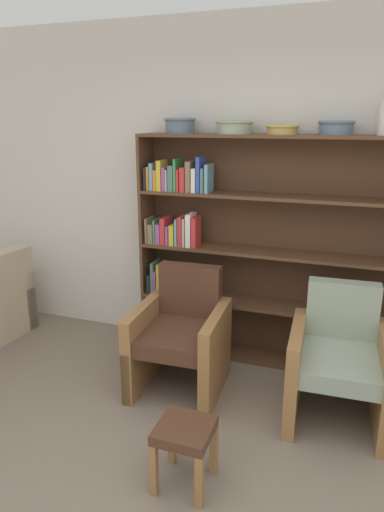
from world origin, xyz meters
The scene contains 9 objects.
wall_back centered at (0.00, 2.39, 1.38)m, with size 12.00×0.06×2.75m.
bookshelf centered at (-0.13, 2.22, 0.92)m, with size 2.24×0.30×1.85m.
bowl_sage centered at (-0.72, 2.20, 1.92)m, with size 0.25×0.25×0.12m.
bowl_olive centered at (-0.27, 2.20, 1.91)m, with size 0.29×0.29×0.10m.
bowl_brass centered at (0.09, 2.20, 1.89)m, with size 0.25×0.25×0.07m.
bowl_stoneware centered at (0.47, 2.20, 1.91)m, with size 0.26×0.26×0.10m.
armchair_leather centered at (-0.48, 1.59, 0.41)m, with size 0.67×0.71×0.89m.
armchair_cushioned centered at (0.64, 1.59, 0.41)m, with size 0.67×0.71×0.89m.
footstool centered at (-0.11, 0.65, 0.29)m, with size 0.30×0.30×0.37m.
Camera 1 is at (0.63, -1.30, 1.95)m, focal length 32.00 mm.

